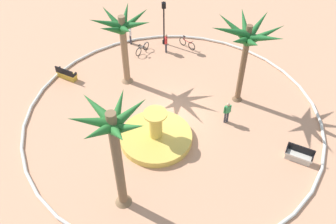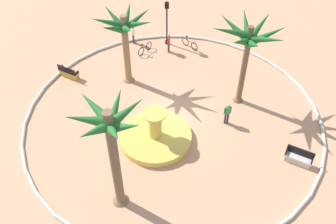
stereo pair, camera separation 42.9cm
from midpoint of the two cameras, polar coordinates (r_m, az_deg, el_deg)
name	(u,v)px [view 2 (the right image)]	position (r m, az deg, el deg)	size (l,w,h in m)	color
ground_plane	(173,116)	(24.70, 1.28, -0.67)	(80.00, 80.00, 0.00)	tan
plaza_curb	(173,115)	(24.63, 1.28, -0.51)	(19.65, 19.65, 0.20)	silver
fountain	(155,136)	(23.01, -1.42, -3.74)	(4.51, 4.51, 2.34)	gold
palm_tree_near_fountain	(249,41)	(23.42, 12.88, 10.67)	(4.63, 4.52, 6.15)	brown
palm_tree_by_curb	(124,32)	(25.27, -6.26, 12.26)	(4.17, 4.12, 5.61)	#8E6B4C
palm_tree_mid_plaza	(111,137)	(16.63, -8.09, -3.92)	(3.64, 3.53, 6.93)	brown
bench_east	(298,159)	(23.19, 20.00, -6.78)	(1.61, 1.29, 1.00)	beige
bench_west	(69,73)	(28.58, -14.66, 5.82)	(1.61, 1.31, 1.00)	gold
lamppost	(167,19)	(30.36, 0.23, 14.12)	(0.32, 0.32, 3.86)	black
bicycle_red_frame	(145,48)	(30.30, -3.19, 9.80)	(1.18, 1.33, 0.94)	black
bicycle_by_lamppost	(190,44)	(30.87, 3.79, 10.49)	(1.13, 1.37, 0.94)	black
person_cyclist_helmet	(169,42)	(30.02, 0.51, 10.76)	(0.26, 0.52, 1.65)	#33333D
person_cyclist_photo	(133,33)	(31.24, -5.03, 12.01)	(0.23, 0.53, 1.64)	#33333D
person_pedestrian_stroll	(227,113)	(23.95, 9.66, -0.11)	(0.52, 0.27, 1.65)	#33333D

